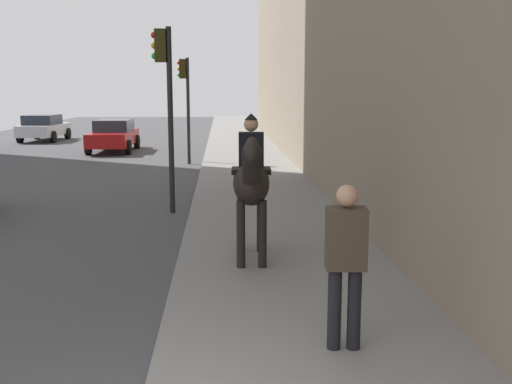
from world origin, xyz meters
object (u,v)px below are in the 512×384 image
(car_mid_lane, at_px, (114,135))
(car_far_lane, at_px, (44,127))
(traffic_light_near_curb, at_px, (166,91))
(mounted_horse_near, at_px, (251,181))
(pedestrian_greeting, at_px, (346,256))
(traffic_light_far_curb, at_px, (186,94))

(car_mid_lane, bearing_deg, car_far_lane, -141.12)
(traffic_light_near_curb, bearing_deg, car_mid_lane, 14.64)
(mounted_horse_near, bearing_deg, car_mid_lane, -161.71)
(mounted_horse_near, xyz_separation_m, traffic_light_near_curb, (4.34, 1.65, 1.35))
(pedestrian_greeting, bearing_deg, car_far_lane, 25.77)
(mounted_horse_near, xyz_separation_m, car_far_lane, (24.33, 10.16, -0.62))
(pedestrian_greeting, relative_size, car_far_lane, 0.40)
(car_mid_lane, height_order, traffic_light_far_curb, traffic_light_far_curb)
(car_mid_lane, xyz_separation_m, traffic_light_far_curb, (-4.96, -3.57, 1.87))
(car_mid_lane, distance_m, traffic_light_far_curb, 6.39)
(traffic_light_far_curb, bearing_deg, traffic_light_near_curb, -179.36)
(car_mid_lane, distance_m, traffic_light_near_curb, 14.66)
(pedestrian_greeting, height_order, traffic_light_near_curb, traffic_light_near_curb)
(car_far_lane, xyz_separation_m, traffic_light_near_curb, (-20.00, -8.51, 1.97))
(mounted_horse_near, relative_size, pedestrian_greeting, 1.34)
(car_far_lane, bearing_deg, mounted_horse_near, -154.57)
(pedestrian_greeting, relative_size, traffic_light_far_curb, 0.43)
(mounted_horse_near, bearing_deg, car_far_lane, -155.19)
(pedestrian_greeting, xyz_separation_m, traffic_light_near_curb, (7.60, 2.43, 1.63))
(car_far_lane, bearing_deg, car_mid_lane, -138.08)
(mounted_horse_near, height_order, pedestrian_greeting, mounted_horse_near)
(traffic_light_near_curb, xyz_separation_m, traffic_light_far_curb, (9.10, 0.10, -0.10))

